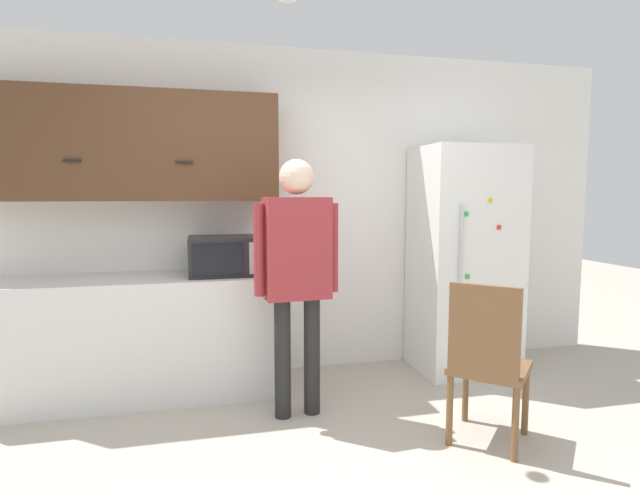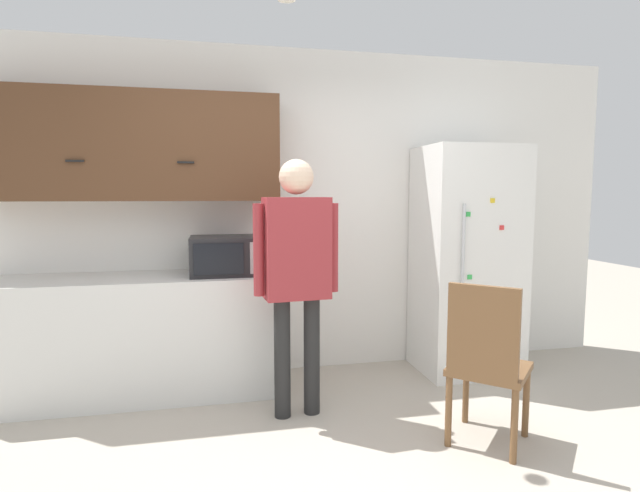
% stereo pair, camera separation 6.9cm
% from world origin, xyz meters
% --- Properties ---
extents(back_wall, '(6.00, 0.06, 2.70)m').
position_xyz_m(back_wall, '(0.00, 1.94, 1.35)').
color(back_wall, white).
rests_on(back_wall, ground_plane).
extents(counter, '(2.14, 0.63, 0.90)m').
position_xyz_m(counter, '(-1.13, 1.60, 0.45)').
color(counter, silver).
rests_on(counter, ground_plane).
extents(upper_cabinets, '(2.14, 0.37, 0.80)m').
position_xyz_m(upper_cabinets, '(-1.13, 1.74, 1.86)').
color(upper_cabinets, '#51331E').
extents(microwave, '(0.51, 0.42, 0.29)m').
position_xyz_m(microwave, '(-0.49, 1.57, 1.05)').
color(microwave, '#232326').
rests_on(microwave, counter).
extents(person, '(0.58, 0.25, 1.74)m').
position_xyz_m(person, '(-0.03, 1.00, 1.06)').
color(person, black).
rests_on(person, ground_plane).
extents(refrigerator, '(0.80, 0.67, 1.90)m').
position_xyz_m(refrigerator, '(1.53, 1.58, 0.95)').
color(refrigerator, white).
rests_on(refrigerator, ground_plane).
extents(chair, '(0.61, 0.61, 1.00)m').
position_xyz_m(chair, '(0.98, 0.33, 0.55)').
color(chair, brown).
rests_on(chair, ground_plane).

